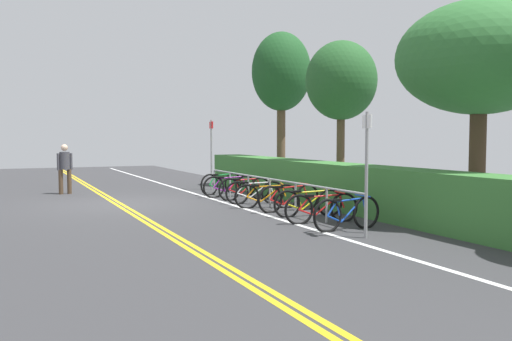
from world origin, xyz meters
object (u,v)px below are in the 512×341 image
tree_near_left (281,73)px  bicycle_0 (221,184)px  bicycle_1 (230,186)px  bicycle_3 (255,192)px  bike_rack (270,185)px  tree_far_right (480,59)px  bicycle_2 (245,189)px  bicycle_7 (322,208)px  sign_post_near (211,148)px  bicycle_8 (347,214)px  bicycle_4 (266,196)px  sign_post_far (367,163)px  bicycle_6 (308,203)px  bicycle_5 (289,198)px  tree_mid (341,81)px  pedestrian (65,166)px

tree_near_left → bicycle_0: bearing=-60.5°
bicycle_0 → bicycle_1: bicycle_0 is taller
bicycle_3 → bike_rack: bearing=0.9°
bicycle_0 → tree_far_right: 8.96m
bicycle_2 → tree_near_left: tree_near_left is taller
bicycle_0 → bicycle_7: bearing=-1.5°
sign_post_near → bicycle_2: bearing=-2.1°
bicycle_8 → bicycle_7: bearing=179.4°
bicycle_4 → bicycle_0: bearing=176.9°
bicycle_0 → sign_post_far: sign_post_far is taller
bicycle_1 → bicycle_6: 4.61m
bike_rack → bicycle_1: (-2.79, -0.02, -0.25)m
sign_post_far → bicycle_3: bearing=177.1°
bicycle_7 → bicycle_5: bearing=173.4°
bicycle_0 → tree_mid: tree_mid is taller
bicycle_3 → tree_mid: bearing=91.3°
bike_rack → bicycle_2: bike_rack is taller
bicycle_0 → tree_near_left: 5.26m
bike_rack → sign_post_near: (-5.11, 0.23, 0.88)m
bicycle_1 → sign_post_near: size_ratio=0.71×
sign_post_far → tree_far_right: tree_far_right is taller
bicycle_5 → tree_near_left: (-6.32, 3.03, 3.90)m
bicycle_3 → pedestrian: pedestrian is taller
bicycle_6 → sign_post_near: sign_post_near is taller
pedestrian → bicycle_5: bearing=34.9°
bicycle_2 → bicycle_5: size_ratio=0.95×
bicycle_8 → tree_mid: 6.42m
bicycle_1 → tree_near_left: bearing=130.1°
pedestrian → sign_post_near: size_ratio=0.66×
bike_rack → bicycle_6: (1.81, 0.12, -0.27)m
bicycle_0 → bicycle_6: (5.52, 0.06, -0.02)m
bicycle_5 → tree_near_left: size_ratio=0.31×
bicycle_6 → bicycle_7: size_ratio=0.99×
bicycle_2 → bicycle_0: bearing=-178.5°
bicycle_8 → sign_post_near: bearing=177.7°
bike_rack → tree_far_right: size_ratio=1.78×
bicycle_2 → bicycle_7: 4.69m
bicycle_6 → tree_mid: bearing=135.7°
sign_post_near → tree_mid: tree_mid is taller
bicycle_0 → pedestrian: pedestrian is taller
bicycle_8 → tree_mid: tree_mid is taller
bicycle_0 → sign_post_near: size_ratio=0.67×
bicycle_8 → tree_near_left: size_ratio=0.29×
bicycle_1 → sign_post_near: bearing=174.0°
bicycle_0 → bicycle_5: bicycle_0 is taller
sign_post_near → bike_rack: bearing=-2.6°
sign_post_near → tree_mid: size_ratio=0.52×
tree_far_right → bicycle_3: bearing=-149.9°
bicycle_0 → tree_far_right: size_ratio=0.34×
bicycle_2 → sign_post_near: bearing=177.9°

